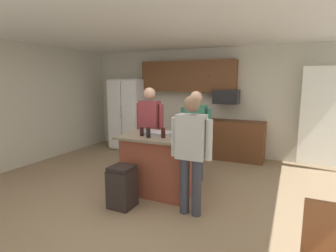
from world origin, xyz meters
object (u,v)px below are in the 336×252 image
object	(u,v)px
person_guest_by_door	(191,148)
trash_bin	(122,187)
kitchen_island	(160,163)
glass_pilsner	(180,129)
person_guest_left	(150,125)
glass_stout_tall	(142,132)
microwave_over_range	(226,97)
person_guest_right	(196,130)
serving_tray	(159,133)
tumbler_amber	(148,133)
refrigerator	(129,114)
glass_short_whisky	(163,133)

from	to	relation	value
person_guest_by_door	trash_bin	bearing A→B (deg)	48.54
kitchen_island	glass_pilsner	size ratio (longest dim) A/B	7.30
person_guest_left	glass_stout_tall	size ratio (longest dim) A/B	12.45
person_guest_by_door	kitchen_island	bearing A→B (deg)	0.00
microwave_over_range	person_guest_right	size ratio (longest dim) A/B	0.34
glass_pilsner	serving_tray	world-z (taller)	glass_pilsner
kitchen_island	tumbler_amber	bearing A→B (deg)	-105.95
refrigerator	glass_stout_tall	bearing A→B (deg)	-53.25
glass_short_whisky	serving_tray	distance (m)	0.31
kitchen_island	person_guest_by_door	world-z (taller)	person_guest_by_door
glass_short_whisky	person_guest_right	bearing A→B (deg)	78.27
kitchen_island	person_guest_left	world-z (taller)	person_guest_left
person_guest_by_door	glass_stout_tall	world-z (taller)	person_guest_by_door
glass_pilsner	tumbler_amber	xyz separation A→B (m)	(-0.35, -0.44, -0.00)
person_guest_right	microwave_over_range	bearing A→B (deg)	-161.16
kitchen_island	glass_pilsner	bearing A→B (deg)	33.65
person_guest_by_door	glass_stout_tall	bearing A→B (deg)	16.18
person_guest_left	trash_bin	size ratio (longest dim) A/B	2.77
microwave_over_range	tumbler_amber	size ratio (longest dim) A/B	3.60
microwave_over_range	person_guest_left	world-z (taller)	person_guest_left
person_guest_by_door	refrigerator	bearing A→B (deg)	-9.14
tumbler_amber	refrigerator	bearing A→B (deg)	128.19
microwave_over_range	trash_bin	bearing A→B (deg)	-102.98
kitchen_island	person_guest_left	distance (m)	0.99
glass_short_whisky	glass_stout_tall	distance (m)	0.38
kitchen_island	trash_bin	world-z (taller)	kitchen_island
kitchen_island	serving_tray	world-z (taller)	serving_tray
person_guest_right	glass_stout_tall	bearing A→B (deg)	-7.33
glass_short_whisky	serving_tray	world-z (taller)	glass_short_whisky
microwave_over_range	kitchen_island	bearing A→B (deg)	-101.34
glass_stout_tall	tumbler_amber	xyz separation A→B (m)	(0.16, -0.08, 0.01)
refrigerator	person_guest_left	bearing A→B (deg)	-46.99
serving_tray	person_guest_right	bearing A→B (deg)	60.83
glass_short_whisky	kitchen_island	bearing A→B (deg)	128.39
refrigerator	glass_pilsner	distance (m)	3.21
kitchen_island	person_guest_right	world-z (taller)	person_guest_right
glass_short_whisky	tumbler_amber	distance (m)	0.23
person_guest_left	tumbler_amber	xyz separation A→B (m)	(0.48, -0.92, 0.05)
person_guest_left	serving_tray	world-z (taller)	person_guest_left
person_guest_left	serving_tray	bearing A→B (deg)	-0.58
person_guest_left	person_guest_by_door	world-z (taller)	person_guest_left
glass_short_whisky	tumbler_amber	xyz separation A→B (m)	(-0.22, -0.08, 0.00)
refrigerator	trash_bin	xyz separation A→B (m)	(1.87, -3.07, -0.63)
serving_tray	kitchen_island	bearing A→B (deg)	-44.30
person_guest_right	glass_short_whisky	bearing A→B (deg)	12.31
person_guest_by_door	glass_stout_tall	distance (m)	1.02
microwave_over_range	person_guest_left	bearing A→B (deg)	-120.15
person_guest_right	person_guest_by_door	xyz separation A→B (m)	(0.38, -1.28, -0.01)
microwave_over_range	kitchen_island	xyz separation A→B (m)	(-0.49, -2.45, -0.97)
person_guest_by_door	tumbler_amber	xyz separation A→B (m)	(-0.79, 0.27, 0.10)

